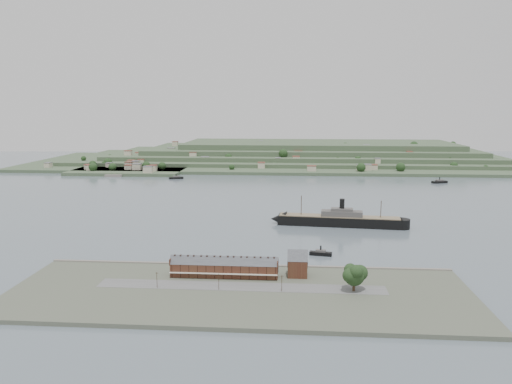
# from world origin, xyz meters

# --- Properties ---
(ground) EXTENTS (1400.00, 1400.00, 0.00)m
(ground) POSITION_xyz_m (0.00, 0.00, 0.00)
(ground) COLOR slate
(ground) RESTS_ON ground
(near_shore) EXTENTS (220.00, 80.00, 2.60)m
(near_shore) POSITION_xyz_m (0.00, -186.75, 1.01)
(near_shore) COLOR #4C5142
(near_shore) RESTS_ON ground
(terrace_row) EXTENTS (55.60, 9.80, 11.07)m
(terrace_row) POSITION_xyz_m (-10.00, -168.02, 6.84)
(terrace_row) COLOR #4A261A
(terrace_row) RESTS_ON ground
(gabled_building) EXTENTS (10.40, 10.18, 14.09)m
(gabled_building) POSITION_xyz_m (27.50, -164.00, 8.19)
(gabled_building) COLOR #4A261A
(gabled_building) RESTS_ON ground
(far_peninsula) EXTENTS (760.00, 309.00, 30.00)m
(far_peninsula) POSITION_xyz_m (27.91, 393.10, 11.88)
(far_peninsula) COLOR #3D5237
(far_peninsula) RESTS_ON ground
(steamship) EXTENTS (103.19, 21.60, 24.75)m
(steamship) POSITION_xyz_m (56.68, -43.49, 4.57)
(steamship) COLOR black
(steamship) RESTS_ON ground
(tugboat) EXTENTS (13.75, 5.79, 6.00)m
(tugboat) POSITION_xyz_m (41.72, -120.48, 1.46)
(tugboat) COLOR black
(tugboat) RESTS_ON ground
(ferry_west) EXTENTS (18.30, 10.02, 6.62)m
(ferry_west) POSITION_xyz_m (-120.55, 190.66, 1.59)
(ferry_west) COLOR black
(ferry_west) RESTS_ON ground
(ferry_east) EXTENTS (19.56, 11.10, 7.08)m
(ferry_east) POSITION_xyz_m (195.30, 180.22, 1.70)
(ferry_east) COLOR black
(ferry_east) RESTS_ON ground
(fig_tree) EXTENTS (12.21, 10.57, 13.63)m
(fig_tree) POSITION_xyz_m (54.34, -184.13, 10.32)
(fig_tree) COLOR #3B2A1B
(fig_tree) RESTS_ON ground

